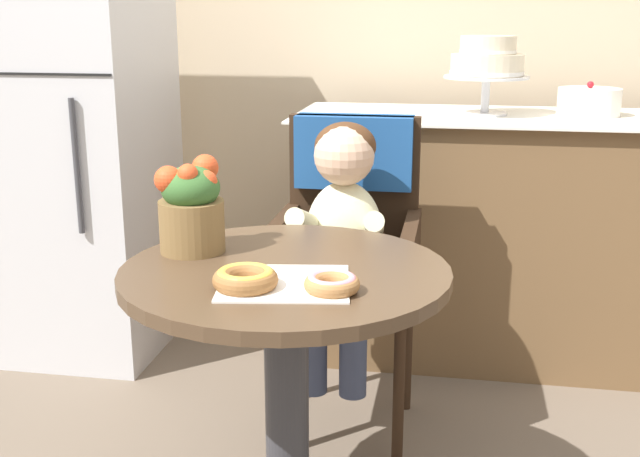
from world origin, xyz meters
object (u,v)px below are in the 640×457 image
object	(u,v)px
cafe_table	(286,358)
refrigerator	(70,127)
wicker_chair	(350,223)
round_layer_cake	(589,102)
tiered_cake_stand	(487,63)
donut_mid	(332,283)
flower_vase	(191,205)
donut_front	(245,278)
seated_child	(342,224)

from	to	relation	value
cafe_table	refrigerator	size ratio (longest dim) A/B	0.42
wicker_chair	round_layer_cake	size ratio (longest dim) A/B	4.37
wicker_chair	tiered_cake_stand	bearing A→B (deg)	58.31
wicker_chair	donut_mid	bearing A→B (deg)	-83.10
flower_vase	round_layer_cake	distance (m)	1.64
donut_front	round_layer_cake	xyz separation A→B (m)	(0.85, 1.50, 0.21)
donut_front	refrigerator	distance (m)	1.60
cafe_table	seated_child	xyz separation A→B (m)	(0.05, 0.53, 0.17)
donut_mid	tiered_cake_stand	bearing A→B (deg)	77.46
round_layer_cake	donut_front	bearing A→B (deg)	-119.73
donut_mid	cafe_table	bearing A→B (deg)	132.32
refrigerator	wicker_chair	bearing A→B (deg)	-20.51
flower_vase	donut_front	bearing A→B (deg)	-51.00
seated_child	flower_vase	distance (m)	0.55
cafe_table	donut_front	world-z (taller)	donut_front
refrigerator	round_layer_cake	bearing A→B (deg)	7.59
seated_child	cafe_table	bearing A→B (deg)	-94.88
flower_vase	donut_mid	bearing A→B (deg)	-31.50
cafe_table	round_layer_cake	size ratio (longest dim) A/B	3.30
round_layer_cake	cafe_table	bearing A→B (deg)	-120.89
cafe_table	wicker_chair	world-z (taller)	wicker_chair
donut_mid	flower_vase	size ratio (longest dim) A/B	0.51
donut_mid	flower_vase	world-z (taller)	flower_vase
flower_vase	tiered_cake_stand	xyz separation A→B (m)	(0.68, 1.21, 0.25)
wicker_chair	seated_child	world-z (taller)	seated_child
seated_child	donut_front	world-z (taller)	seated_child
wicker_chair	donut_mid	size ratio (longest dim) A/B	8.53
round_layer_cake	refrigerator	xyz separation A→B (m)	(-1.86, -0.25, -0.10)
wicker_chair	round_layer_cake	bearing A→B (deg)	42.30
seated_child	donut_mid	bearing A→B (deg)	-83.30
wicker_chair	refrigerator	size ratio (longest dim) A/B	0.56
cafe_table	wicker_chair	size ratio (longest dim) A/B	0.75
round_layer_cake	refrigerator	bearing A→B (deg)	-172.41
cafe_table	donut_front	xyz separation A→B (m)	(-0.05, -0.15, 0.23)
tiered_cake_stand	round_layer_cake	xyz separation A→B (m)	(0.36, 0.05, -0.13)
seated_child	flower_vase	bearing A→B (deg)	-122.28
donut_front	tiered_cake_stand	size ratio (longest dim) A/B	0.44
round_layer_cake	refrigerator	distance (m)	1.87
seated_child	round_layer_cake	distance (m)	1.15
wicker_chair	donut_front	bearing A→B (deg)	-94.94
donut_mid	refrigerator	world-z (taller)	refrigerator
donut_front	refrigerator	bearing A→B (deg)	128.73
flower_vase	cafe_table	bearing A→B (deg)	-19.73
donut_front	tiered_cake_stand	distance (m)	1.57
flower_vase	round_layer_cake	xyz separation A→B (m)	(1.04, 1.26, 0.12)
tiered_cake_stand	refrigerator	world-z (taller)	refrigerator
cafe_table	seated_child	distance (m)	0.56
round_layer_cake	wicker_chair	bearing A→B (deg)	-139.16
cafe_table	tiered_cake_stand	size ratio (longest dim) A/B	2.40
flower_vase	tiered_cake_stand	size ratio (longest dim) A/B	0.73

